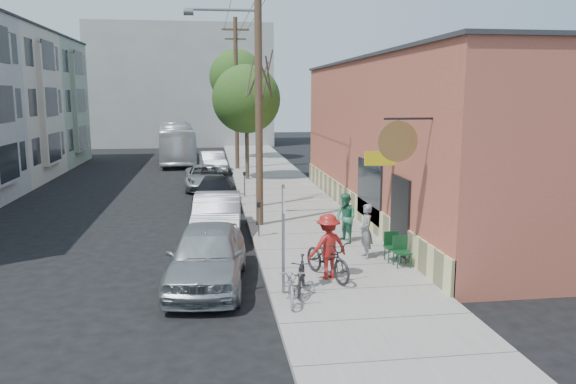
{
  "coord_description": "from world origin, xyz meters",
  "views": [
    {
      "loc": [
        0.58,
        -17.58,
        5.12
      ],
      "look_at": [
        3.48,
        3.09,
        1.5
      ],
      "focal_mm": 35.0,
      "sensor_mm": 36.0,
      "label": 1
    }
  ],
  "objects": [
    {
      "name": "bus",
      "position": [
        -1.92,
        26.28,
        1.48
      ],
      "size": [
        3.25,
        10.8,
        2.97
      ],
      "primitive_type": "imported",
      "rotation": [
        0.0,
        0.0,
        0.07
      ],
      "color": "white",
      "rests_on": "ground"
    },
    {
      "name": "utility_pole_far",
      "position": [
        2.45,
        20.66,
        5.34
      ],
      "size": [
        1.8,
        0.28,
        10.0
      ],
      "color": "#503A28",
      "rests_on": "sidewalk"
    },
    {
      "name": "cafe_building",
      "position": [
        8.99,
        4.99,
        3.3
      ],
      "size": [
        6.6,
        20.2,
        6.61
      ],
      "color": "#A6513D",
      "rests_on": "ground"
    },
    {
      "name": "end_cap_building",
      "position": [
        -2.0,
        42.0,
        6.0
      ],
      "size": [
        18.0,
        8.0,
        12.0
      ],
      "primitive_type": "cube",
      "color": "#9E9D99",
      "rests_on": "ground"
    },
    {
      "name": "parked_bike_b",
      "position": [
        2.47,
        -4.67,
        0.59
      ],
      "size": [
        0.73,
        1.71,
        0.87
      ],
      "primitive_type": "imported",
      "rotation": [
        0.0,
        0.0,
        -0.09
      ],
      "color": "gray",
      "rests_on": "sidewalk"
    },
    {
      "name": "sidewalk",
      "position": [
        4.25,
        11.0,
        0.07
      ],
      "size": [
        4.5,
        58.0,
        0.15
      ],
      "primitive_type": "cube",
      "color": "gray",
      "rests_on": "ground"
    },
    {
      "name": "car_2",
      "position": [
        0.8,
        8.09,
        0.68
      ],
      "size": [
        2.16,
        4.76,
        1.35
      ],
      "primitive_type": "imported",
      "rotation": [
        0.0,
        0.0,
        -0.06
      ],
      "color": "black",
      "rests_on": "ground"
    },
    {
      "name": "utility_pole_near",
      "position": [
        2.39,
        3.62,
        5.41
      ],
      "size": [
        3.57,
        0.28,
        10.0
      ],
      "color": "#503A28",
      "rests_on": "sidewalk"
    },
    {
      "name": "cyclist",
      "position": [
        3.72,
        -3.06,
        1.05
      ],
      "size": [
        1.32,
        1.03,
        1.8
      ],
      "primitive_type": "imported",
      "rotation": [
        0.0,
        0.0,
        3.49
      ],
      "color": "maroon",
      "rests_on": "sidewalk"
    },
    {
      "name": "tree_leafy_far",
      "position": [
        2.8,
        26.94,
        6.49
      ],
      "size": [
        4.22,
        4.22,
        8.46
      ],
      "color": "#44392C",
      "rests_on": "sidewalk"
    },
    {
      "name": "parking_meter_near",
      "position": [
        2.25,
        1.77,
        0.98
      ],
      "size": [
        0.14,
        0.14,
        1.24
      ],
      "color": "slate",
      "rests_on": "sidewalk"
    },
    {
      "name": "patio_chair_b",
      "position": [
        6.08,
        -2.36,
        0.59
      ],
      "size": [
        0.51,
        0.51,
        0.88
      ],
      "primitive_type": null,
      "rotation": [
        0.0,
        0.0,
        0.03
      ],
      "color": "#0F381D",
      "rests_on": "sidewalk"
    },
    {
      "name": "parking_meter_far",
      "position": [
        2.25,
        9.76,
        0.98
      ],
      "size": [
        0.14,
        0.14,
        1.24
      ],
      "color": "slate",
      "rests_on": "sidewalk"
    },
    {
      "name": "car_1",
      "position": [
        0.8,
        2.53,
        0.78
      ],
      "size": [
        1.94,
        4.85,
        1.57
      ],
      "primitive_type": "imported",
      "rotation": [
        0.0,
        0.0,
        -0.06
      ],
      "color": "gray",
      "rests_on": "ground"
    },
    {
      "name": "sign_post",
      "position": [
        2.35,
        -4.1,
        1.83
      ],
      "size": [
        0.07,
        0.45,
        2.8
      ],
      "color": "slate",
      "rests_on": "sidewalk"
    },
    {
      "name": "patron_green",
      "position": [
        5.1,
        0.58,
        0.99
      ],
      "size": [
        0.92,
        1.01,
        1.68
      ],
      "primitive_type": "imported",
      "rotation": [
        0.0,
        0.0,
        -1.15
      ],
      "color": "#327E5B",
      "rests_on": "sidewalk"
    },
    {
      "name": "car_0",
      "position": [
        0.45,
        -2.81,
        0.84
      ],
      "size": [
        2.46,
        5.1,
        1.68
      ],
      "primitive_type": "imported",
      "rotation": [
        0.0,
        0.0,
        -0.1
      ],
      "color": "#959A9C",
      "rests_on": "ground"
    },
    {
      "name": "car_4",
      "position": [
        0.78,
        19.73,
        0.7
      ],
      "size": [
        1.91,
        4.39,
        1.41
      ],
      "primitive_type": "imported",
      "rotation": [
        0.0,
        0.0,
        0.1
      ],
      "color": "#B1B1B9",
      "rests_on": "ground"
    },
    {
      "name": "patio_chair_a",
      "position": [
        5.99,
        -1.82,
        0.59
      ],
      "size": [
        0.53,
        0.53,
        0.88
      ],
      "primitive_type": null,
      "rotation": [
        0.0,
        0.0,
        0.07
      ],
      "color": "#0F381D",
      "rests_on": "sidewalk"
    },
    {
      "name": "parked_bike_a",
      "position": [
        2.81,
        -4.11,
        0.62
      ],
      "size": [
        0.82,
        1.62,
        0.93
      ],
      "primitive_type": "imported",
      "rotation": [
        0.0,
        0.0,
        -0.26
      ],
      "color": "black",
      "rests_on": "sidewalk"
    },
    {
      "name": "cyclist_bike",
      "position": [
        3.72,
        -3.06,
        0.7
      ],
      "size": [
        1.43,
        2.22,
        1.1
      ],
      "primitive_type": "imported",
      "rotation": [
        0.0,
        0.0,
        0.37
      ],
      "color": "black",
      "rests_on": "sidewalk"
    },
    {
      "name": "tree_leafy_mid",
      "position": [
        2.8,
        15.81,
        4.87
      ],
      "size": [
        4.02,
        4.02,
        6.74
      ],
      "color": "#44392C",
      "rests_on": "sidewalk"
    },
    {
      "name": "tree_bare",
      "position": [
        2.8,
        7.37,
        2.75
      ],
      "size": [
        0.24,
        0.24,
        5.21
      ],
      "color": "#44392C",
      "rests_on": "sidewalk"
    },
    {
      "name": "car_3",
      "position": [
        0.29,
        13.26,
        0.65
      ],
      "size": [
        2.31,
        4.75,
        1.3
      ],
      "primitive_type": "imported",
      "rotation": [
        0.0,
        0.0,
        0.03
      ],
      "color": "gray",
      "rests_on": "ground"
    },
    {
      "name": "ground",
      "position": [
        0.0,
        0.0,
        0.0
      ],
      "size": [
        120.0,
        120.0,
        0.0
      ],
      "primitive_type": "plane",
      "color": "black"
    },
    {
      "name": "patron_grey",
      "position": [
        5.29,
        -1.3,
        0.99
      ],
      "size": [
        0.41,
        0.62,
        1.69
      ],
      "primitive_type": "imported",
      "rotation": [
        0.0,
        0.0,
        -1.58
      ],
      "color": "slate",
      "rests_on": "sidewalk"
    }
  ]
}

